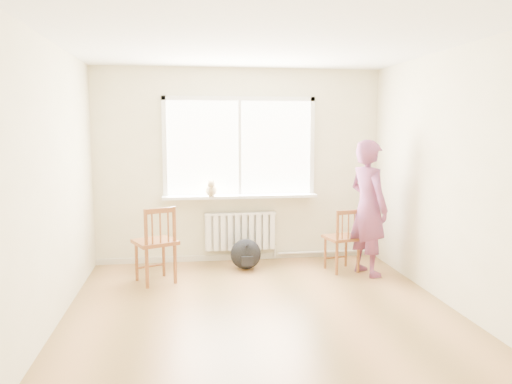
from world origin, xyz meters
name	(u,v)px	position (x,y,z in m)	size (l,w,h in m)	color
floor	(264,318)	(0.00, 0.00, 0.00)	(4.50, 4.50, 0.00)	#AA7745
ceiling	(265,39)	(0.00, 0.00, 2.70)	(4.50, 4.50, 0.00)	white
back_wall	(239,166)	(0.00, 2.25, 1.35)	(4.00, 0.01, 2.70)	beige
window	(240,144)	(0.00, 2.22, 1.66)	(2.12, 0.05, 1.42)	white
windowsill	(240,196)	(0.00, 2.14, 0.93)	(2.15, 0.22, 0.04)	white
radiator	(240,231)	(0.00, 2.16, 0.44)	(1.00, 0.12, 0.55)	white
heating_pipe	(325,252)	(1.25, 2.19, 0.08)	(0.04, 0.04, 1.40)	silver
baseboard	(240,257)	(0.00, 2.23, 0.04)	(4.00, 0.03, 0.08)	beige
chair_left	(157,245)	(-1.11, 1.30, 0.48)	(0.61, 0.60, 0.95)	brown
chair_right	(344,240)	(1.28, 1.46, 0.42)	(0.49, 0.47, 0.84)	brown
person	(368,208)	(1.55, 1.31, 0.87)	(0.63, 0.42, 1.73)	#CE4466
cat	(211,189)	(-0.41, 2.06, 1.05)	(0.17, 0.37, 0.25)	#CEB48C
backpack	(246,254)	(0.03, 1.75, 0.20)	(0.41, 0.31, 0.41)	black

